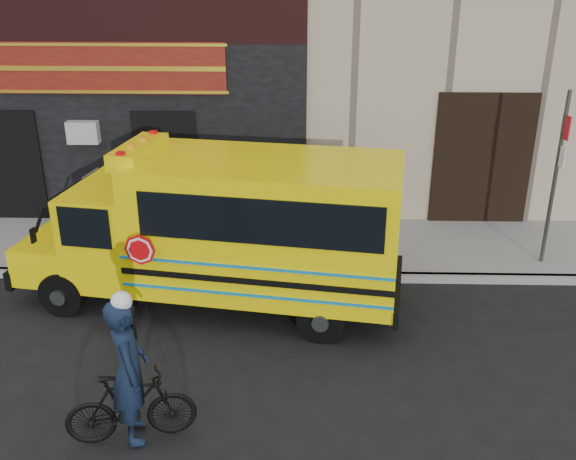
# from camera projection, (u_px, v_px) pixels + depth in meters

# --- Properties ---
(ground) EXTENTS (120.00, 120.00, 0.00)m
(ground) POSITION_uv_depth(u_px,v_px,m) (305.00, 355.00, 10.24)
(ground) COLOR black
(ground) RESTS_ON ground
(curb) EXTENTS (40.00, 0.20, 0.15)m
(curb) POSITION_uv_depth(u_px,v_px,m) (305.00, 276.00, 12.60)
(curb) COLOR gray
(curb) RESTS_ON ground
(sidewalk) EXTENTS (40.00, 3.00, 0.15)m
(sidewalk) POSITION_uv_depth(u_px,v_px,m) (305.00, 245.00, 13.98)
(sidewalk) COLOR gray
(sidewalk) RESTS_ON ground
(school_bus) EXTENTS (7.15, 3.20, 2.92)m
(school_bus) POSITION_uv_depth(u_px,v_px,m) (230.00, 227.00, 11.21)
(school_bus) COLOR black
(school_bus) RESTS_ON ground
(sign_pole) EXTENTS (0.08, 0.32, 3.62)m
(sign_pole) POSITION_uv_depth(u_px,v_px,m) (556.00, 176.00, 12.35)
(sign_pole) COLOR #3C433E
(sign_pole) RESTS_ON ground
(bicycle) EXTENTS (1.74, 0.82, 1.01)m
(bicycle) POSITION_uv_depth(u_px,v_px,m) (131.00, 407.00, 8.26)
(bicycle) COLOR black
(bicycle) RESTS_ON ground
(cyclist) EXTENTS (0.67, 0.84, 2.01)m
(cyclist) POSITION_uv_depth(u_px,v_px,m) (130.00, 374.00, 8.08)
(cyclist) COLOR black
(cyclist) RESTS_ON ground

